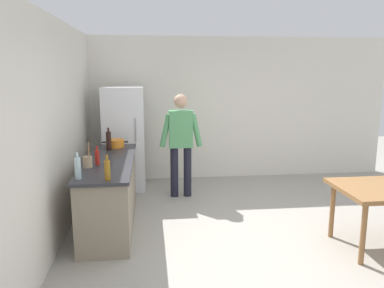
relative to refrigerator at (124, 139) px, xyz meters
name	(u,v)px	position (x,y,z in m)	size (l,w,h in m)	color
ground_plane	(270,241)	(1.90, -2.40, -0.90)	(14.00, 14.00, 0.00)	#9E998E
wall_back	(225,108)	(1.90, 0.60, 0.45)	(6.40, 0.12, 2.70)	silver
wall_left	(49,135)	(-0.70, -2.20, 0.45)	(0.12, 5.60, 2.70)	silver
kitchen_counter	(110,192)	(-0.10, -1.60, -0.45)	(0.64, 2.20, 0.90)	gray
refrigerator	(124,139)	(0.00, 0.00, 0.00)	(0.70, 0.67, 1.80)	white
person	(181,139)	(0.95, -0.55, 0.08)	(0.70, 0.22, 1.70)	#1E1E2D
cooking_pot	(115,143)	(-0.09, -0.74, 0.06)	(0.40, 0.28, 0.12)	orange
utensil_jar	(88,161)	(-0.31, -1.99, 0.08)	(0.11, 0.11, 0.32)	tan
bottle_water_clear	(78,168)	(-0.34, -2.49, 0.13)	(0.07, 0.07, 0.30)	silver
bottle_oil_amber	(107,170)	(-0.02, -2.57, 0.12)	(0.06, 0.06, 0.28)	#996619
bottle_wine_dark	(109,141)	(-0.16, -0.98, 0.15)	(0.08, 0.08, 0.34)	black
bottle_sauce_red	(97,157)	(-0.22, -1.86, 0.10)	(0.06, 0.06, 0.24)	#B22319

